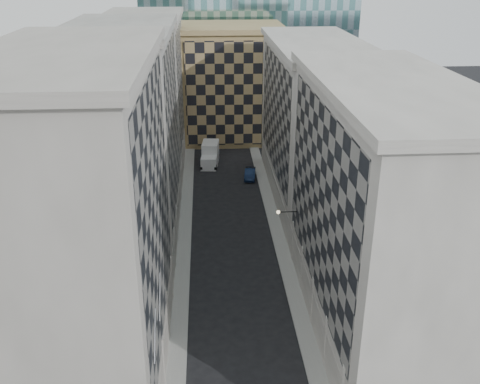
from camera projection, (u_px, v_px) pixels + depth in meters
name	position (u px, v px, depth m)	size (l,w,h in m)	color
sidewalk_west	(184.00, 241.00, 58.77)	(1.50, 100.00, 0.15)	gray
sidewalk_east	(279.00, 238.00, 59.41)	(1.50, 100.00, 0.15)	gray
bldg_left_a	(86.00, 227.00, 36.36)	(10.80, 22.80, 23.70)	gray
bldg_left_b	(127.00, 136.00, 56.67)	(10.80, 22.80, 22.70)	gray
bldg_left_c	(147.00, 93.00, 76.98)	(10.80, 22.80, 21.70)	gray
bldg_right_a	(379.00, 212.00, 41.92)	(10.80, 26.80, 20.70)	#A8A39A
bldg_right_b	(313.00, 122.00, 66.80)	(10.80, 28.80, 19.70)	#A8A39A
tan_block	(232.00, 82.00, 90.10)	(16.80, 14.80, 18.80)	tan
flagpoles_left	(157.00, 315.00, 33.62)	(0.10, 6.33, 2.33)	gray
bracket_lamp	(280.00, 212.00, 51.41)	(1.98, 0.36, 0.36)	black
box_truck	(210.00, 155.00, 80.53)	(2.96, 6.04, 3.20)	white
dark_car	(250.00, 174.00, 75.47)	(1.46, 4.20, 1.38)	#101F3E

